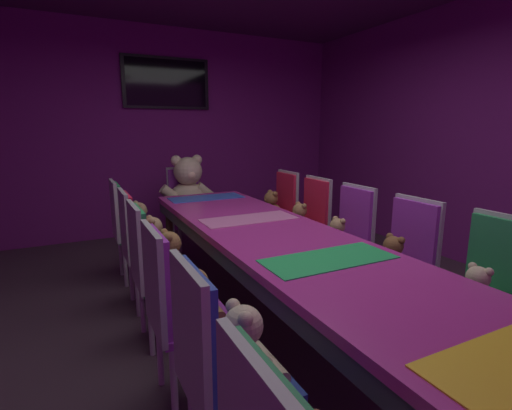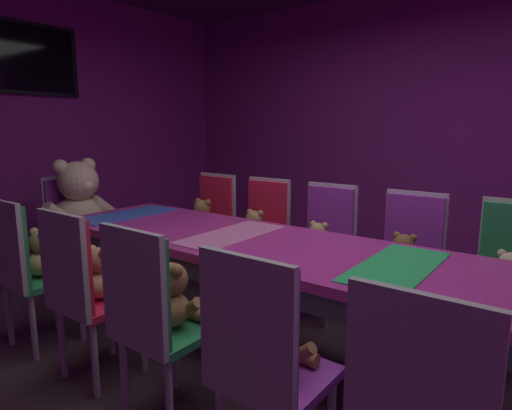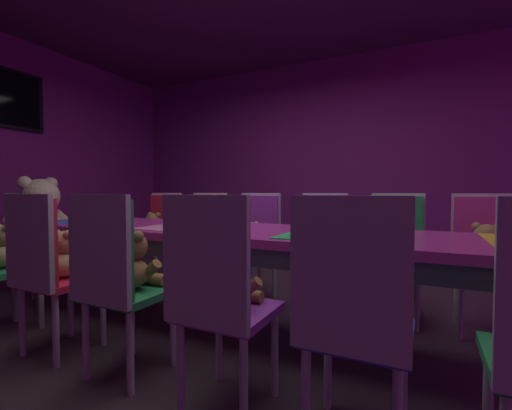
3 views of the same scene
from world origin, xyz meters
name	(u,v)px [view 1 (image 1 of 3)]	position (x,y,z in m)	size (l,w,h in m)	color
ground_plane	(280,334)	(0.00, 0.00, 0.00)	(7.90, 7.90, 0.00)	#3F2D38
wall_back	(167,132)	(0.00, 3.20, 1.40)	(5.20, 0.12, 2.80)	#721E72
banquet_table	(282,247)	(0.00, 0.00, 0.66)	(0.90, 3.73, 0.75)	#B22D8C
chair_left_1	(210,357)	(-0.84, -0.90, 0.60)	(0.42, 0.41, 0.98)	#2D47B2
teddy_left_1	(245,347)	(-0.69, -0.90, 0.60)	(0.27, 0.35, 0.33)	beige
chair_left_2	(170,299)	(-0.86, -0.32, 0.60)	(0.42, 0.41, 0.98)	purple
teddy_left_2	(197,296)	(-0.71, -0.32, 0.58)	(0.23, 0.30, 0.28)	olive
chair_left_3	(149,260)	(-0.85, 0.31, 0.60)	(0.42, 0.41, 0.98)	#268C4C
teddy_left_3	(170,257)	(-0.70, 0.31, 0.60)	(0.27, 0.35, 0.33)	olive
chair_left_4	(136,238)	(-0.84, 0.89, 0.60)	(0.42, 0.41, 0.98)	red
teddy_left_4	(154,237)	(-0.69, 0.89, 0.59)	(0.25, 0.32, 0.30)	tan
chair_left_5	(124,221)	(-0.85, 1.53, 0.60)	(0.42, 0.41, 0.98)	#268C4C
teddy_left_5	(140,220)	(-0.70, 1.53, 0.59)	(0.26, 0.33, 0.31)	tan
chair_right_1	(492,281)	(0.87, -0.93, 0.60)	(0.42, 0.41, 0.98)	#268C4C
teddy_right_1	(476,290)	(0.73, -0.93, 0.57)	(0.21, 0.27, 0.26)	beige
chair_right_2	(407,252)	(0.84, -0.33, 0.60)	(0.42, 0.41, 0.98)	purple
teddy_right_2	(392,257)	(0.70, -0.33, 0.58)	(0.23, 0.30, 0.28)	brown
chair_right_3	(350,230)	(0.86, 0.31, 0.60)	(0.42, 0.41, 0.98)	purple
teddy_right_3	(337,235)	(0.72, 0.31, 0.57)	(0.22, 0.28, 0.27)	tan
chair_right_4	(311,216)	(0.87, 0.90, 0.60)	(0.42, 0.41, 0.98)	red
teddy_right_4	(299,219)	(0.72, 0.90, 0.58)	(0.24, 0.30, 0.29)	#9E7247
chair_right_5	(282,205)	(0.87, 1.49, 0.60)	(0.42, 0.41, 0.98)	red
teddy_right_5	(271,207)	(0.72, 1.49, 0.59)	(0.26, 0.34, 0.32)	olive
throne_chair	(185,198)	(0.00, 2.41, 0.60)	(0.41, 0.42, 0.98)	purple
king_teddy_bear	(189,188)	(0.00, 2.23, 0.75)	(0.73, 0.56, 0.69)	beige
wall_tv	(167,83)	(0.00, 3.11, 2.05)	(1.16, 0.06, 0.67)	black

